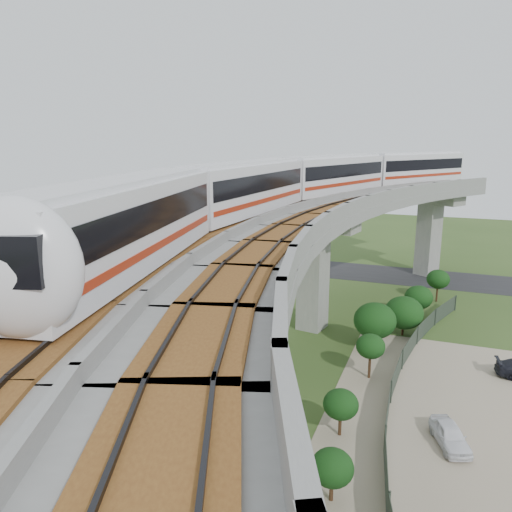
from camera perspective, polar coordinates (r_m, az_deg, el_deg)
name	(u,v)px	position (r m, az deg, el deg)	size (l,w,h in m)	color
ground	(258,380)	(33.91, 0.28, -13.99)	(160.00, 160.00, 0.00)	#334D1E
dirt_lot	(494,441)	(30.66, 25.54, -18.53)	(18.00, 26.00, 0.04)	gray
asphalt_road	(346,271)	(61.19, 10.20, -1.66)	(60.00, 8.00, 0.03)	#232326
viaduct	(319,251)	(29.74, 7.24, 0.58)	(19.58, 73.98, 11.40)	#99968E
metro_train	(317,181)	(39.35, 7.00, 8.47)	(16.11, 60.46, 3.64)	silver
fence	(413,396)	(31.87, 17.53, -15.02)	(3.87, 38.73, 1.50)	#2D382D
tree_0	(438,279)	(51.48, 20.10, -2.51)	(2.18, 2.18, 3.20)	#382314
tree_1	(419,297)	(46.09, 18.09, -4.52)	(2.42, 2.42, 3.02)	#382314
tree_2	(404,313)	(42.00, 16.54, -6.23)	(3.10, 3.10, 3.23)	#382314
tree_3	(375,321)	(38.51, 13.43, -7.19)	(3.15, 3.15, 3.66)	#382314
tree_4	(371,346)	(34.03, 12.97, -10.04)	(1.91, 1.91, 3.08)	#382314
tree_5	(341,404)	(27.85, 9.67, -16.38)	(1.89, 1.89, 2.64)	#382314
tree_6	(332,468)	(23.65, 8.70, -22.81)	(1.90, 1.90, 2.47)	#382314
car_white	(450,435)	(29.12, 21.30, -18.53)	(1.34, 3.34, 1.14)	white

